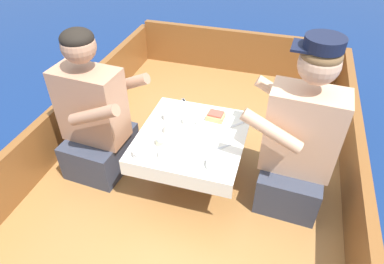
{
  "coord_description": "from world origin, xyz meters",
  "views": [
    {
      "loc": [
        0.47,
        -1.61,
        1.97
      ],
      "look_at": [
        0.0,
        -0.03,
        0.67
      ],
      "focal_mm": 32.0,
      "sensor_mm": 36.0,
      "label": 1
    }
  ],
  "objects_px": {
    "person_starboard": "(298,143)",
    "coffee_cup_starboard": "(170,128)",
    "coffee_cup_center": "(169,115)",
    "person_port": "(95,119)",
    "sandwich": "(216,116)",
    "tin_can": "(161,141)",
    "coffee_cup_port": "(189,120)"
  },
  "relations": [
    {
      "from": "person_port",
      "to": "coffee_cup_starboard",
      "type": "xyz_separation_m",
      "value": [
        0.49,
        0.05,
        0.0
      ]
    },
    {
      "from": "person_starboard",
      "to": "tin_can",
      "type": "xyz_separation_m",
      "value": [
        -0.77,
        -0.16,
        -0.04
      ]
    },
    {
      "from": "coffee_cup_port",
      "to": "coffee_cup_center",
      "type": "bearing_deg",
      "value": 178.23
    },
    {
      "from": "sandwich",
      "to": "tin_can",
      "type": "relative_size",
      "value": 1.73
    },
    {
      "from": "coffee_cup_starboard",
      "to": "coffee_cup_center",
      "type": "xyz_separation_m",
      "value": [
        -0.05,
        0.13,
        0.0
      ]
    },
    {
      "from": "person_starboard",
      "to": "tin_can",
      "type": "height_order",
      "value": "person_starboard"
    },
    {
      "from": "coffee_cup_center",
      "to": "sandwich",
      "type": "bearing_deg",
      "value": 15.36
    },
    {
      "from": "sandwich",
      "to": "coffee_cup_starboard",
      "type": "bearing_deg",
      "value": -138.92
    },
    {
      "from": "person_port",
      "to": "coffee_cup_port",
      "type": "bearing_deg",
      "value": 20.74
    },
    {
      "from": "sandwich",
      "to": "tin_can",
      "type": "xyz_separation_m",
      "value": [
        -0.25,
        -0.33,
        -0.0
      ]
    },
    {
      "from": "person_port",
      "to": "coffee_cup_port",
      "type": "xyz_separation_m",
      "value": [
        0.57,
        0.17,
        -0.0
      ]
    },
    {
      "from": "coffee_cup_center",
      "to": "person_starboard",
      "type": "bearing_deg",
      "value": -6.15
    },
    {
      "from": "person_starboard",
      "to": "person_port",
      "type": "bearing_deg",
      "value": 7.44
    },
    {
      "from": "coffee_cup_center",
      "to": "tin_can",
      "type": "height_order",
      "value": "coffee_cup_center"
    },
    {
      "from": "sandwich",
      "to": "coffee_cup_starboard",
      "type": "height_order",
      "value": "coffee_cup_starboard"
    },
    {
      "from": "person_starboard",
      "to": "coffee_cup_starboard",
      "type": "bearing_deg",
      "value": 6.59
    },
    {
      "from": "sandwich",
      "to": "coffee_cup_port",
      "type": "height_order",
      "value": "sandwich"
    },
    {
      "from": "person_starboard",
      "to": "coffee_cup_port",
      "type": "height_order",
      "value": "person_starboard"
    },
    {
      "from": "person_port",
      "to": "person_starboard",
      "type": "relative_size",
      "value": 0.93
    },
    {
      "from": "sandwich",
      "to": "tin_can",
      "type": "height_order",
      "value": "sandwich"
    },
    {
      "from": "person_starboard",
      "to": "coffee_cup_starboard",
      "type": "distance_m",
      "value": 0.76
    },
    {
      "from": "coffee_cup_starboard",
      "to": "coffee_cup_center",
      "type": "bearing_deg",
      "value": 111.34
    },
    {
      "from": "person_port",
      "to": "sandwich",
      "type": "distance_m",
      "value": 0.77
    },
    {
      "from": "coffee_cup_port",
      "to": "sandwich",
      "type": "bearing_deg",
      "value": 28.66
    },
    {
      "from": "coffee_cup_starboard",
      "to": "tin_can",
      "type": "xyz_separation_m",
      "value": [
        -0.01,
        -0.12,
        -0.01
      ]
    },
    {
      "from": "coffee_cup_center",
      "to": "tin_can",
      "type": "distance_m",
      "value": 0.26
    },
    {
      "from": "coffee_cup_port",
      "to": "coffee_cup_starboard",
      "type": "xyz_separation_m",
      "value": [
        -0.09,
        -0.13,
        0.0
      ]
    },
    {
      "from": "person_port",
      "to": "sandwich",
      "type": "relative_size",
      "value": 8.54
    },
    {
      "from": "coffee_cup_port",
      "to": "tin_can",
      "type": "bearing_deg",
      "value": -111.25
    },
    {
      "from": "person_starboard",
      "to": "coffee_cup_starboard",
      "type": "relative_size",
      "value": 10.97
    },
    {
      "from": "coffee_cup_starboard",
      "to": "coffee_cup_port",
      "type": "bearing_deg",
      "value": 55.41
    },
    {
      "from": "sandwich",
      "to": "person_port",
      "type": "bearing_deg",
      "value": -160.71
    }
  ]
}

